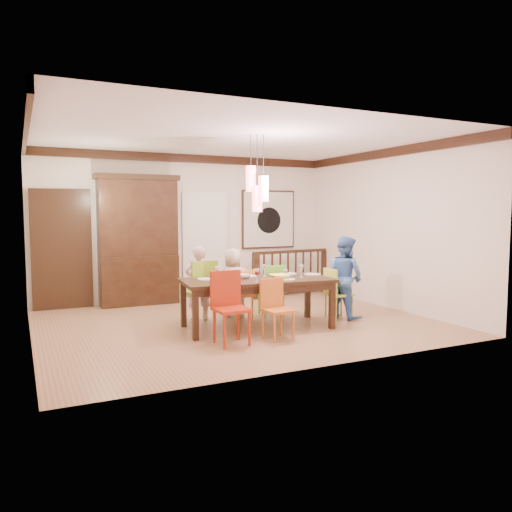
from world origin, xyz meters
name	(u,v)px	position (x,y,z in m)	size (l,w,h in m)	color
floor	(238,323)	(0.00, 0.00, 0.00)	(6.00, 6.00, 0.00)	#986849
ceiling	(237,138)	(0.00, 0.00, 2.90)	(6.00, 6.00, 0.00)	white
wall_back	(188,227)	(0.00, 2.50, 1.45)	(6.00, 6.00, 0.00)	silver
wall_left	(27,235)	(-3.00, 0.00, 1.45)	(5.00, 5.00, 0.00)	silver
wall_right	(388,229)	(3.00, 0.00, 1.45)	(5.00, 5.00, 0.00)	silver
crown_molding	(237,143)	(0.00, 0.00, 2.82)	(6.00, 5.00, 0.16)	black
panel_door	(62,251)	(-2.40, 2.45, 1.05)	(1.04, 0.07, 2.24)	black
white_doorway	(205,247)	(0.35, 2.46, 1.05)	(0.97, 0.05, 2.22)	silver
painting	(268,219)	(1.80, 2.46, 1.60)	(1.25, 0.06, 1.25)	black
pendant_cluster	(257,188)	(0.13, -0.44, 2.11)	(0.27, 0.21, 1.14)	#FF4C63
dining_table	(257,284)	(0.13, -0.44, 0.67)	(2.35, 1.27, 0.75)	black
chair_far_left	(199,287)	(-0.53, 0.32, 0.57)	(0.51, 0.51, 1.00)	#7AA320
chair_far_mid	(240,291)	(0.15, 0.25, 0.47)	(0.40, 0.40, 0.82)	orange
chair_far_right	(271,286)	(0.76, 0.32, 0.50)	(0.43, 0.43, 0.87)	#6CBB2B
chair_near_left	(231,303)	(-0.60, -1.16, 0.55)	(0.45, 0.45, 0.97)	#A3270E
chair_near_mid	(278,305)	(0.09, -1.18, 0.48)	(0.40, 0.40, 0.83)	#C56622
chair_end_right	(339,290)	(1.63, -0.43, 0.48)	(0.39, 0.39, 0.84)	#B6C539
china_hutch	(138,240)	(-1.05, 2.30, 1.23)	(1.56, 0.46, 2.46)	black
balustrade	(292,272)	(2.10, 1.95, 0.50)	(1.94, 0.30, 0.96)	black
person_far_left	(199,283)	(-0.49, 0.47, 0.61)	(0.44, 0.29, 1.21)	#D9A5AF
person_far_mid	(233,283)	(0.11, 0.45, 0.58)	(0.57, 0.37, 1.16)	#C2A992
person_end_right	(345,277)	(1.76, -0.42, 0.68)	(0.66, 0.51, 1.36)	#3F6EB3
serving_bowl	(279,277)	(0.42, -0.61, 0.79)	(0.29, 0.29, 0.07)	#F9EA46
small_bowl	(244,276)	(-0.04, -0.33, 0.78)	(0.20, 0.20, 0.06)	white
cup_left	(235,279)	(-0.32, -0.66, 0.80)	(0.12, 0.12, 0.10)	silver
cup_right	(285,273)	(0.72, -0.24, 0.79)	(0.09, 0.09, 0.09)	silver
plate_far_left	(206,279)	(-0.60, -0.18, 0.76)	(0.26, 0.26, 0.01)	white
plate_far_mid	(248,276)	(0.12, -0.13, 0.76)	(0.26, 0.26, 0.01)	white
plate_far_right	(289,274)	(0.84, -0.15, 0.76)	(0.26, 0.26, 0.01)	white
plate_near_left	(223,283)	(-0.53, -0.71, 0.76)	(0.26, 0.26, 0.01)	white
plate_near_mid	(287,279)	(0.47, -0.74, 0.76)	(0.26, 0.26, 0.01)	white
plate_end_right	(313,274)	(1.15, -0.38, 0.76)	(0.26, 0.26, 0.01)	white
wine_glass_a	(217,273)	(-0.44, -0.24, 0.84)	(0.08, 0.08, 0.19)	#590C19
wine_glass_b	(264,271)	(0.35, -0.25, 0.84)	(0.08, 0.08, 0.19)	silver
wine_glass_c	(257,275)	(-0.02, -0.74, 0.84)	(0.08, 0.08, 0.19)	#590C19
wine_glass_d	(301,271)	(0.83, -0.56, 0.84)	(0.08, 0.08, 0.19)	silver
napkin	(265,282)	(0.07, -0.83, 0.76)	(0.18, 0.14, 0.01)	#D83359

